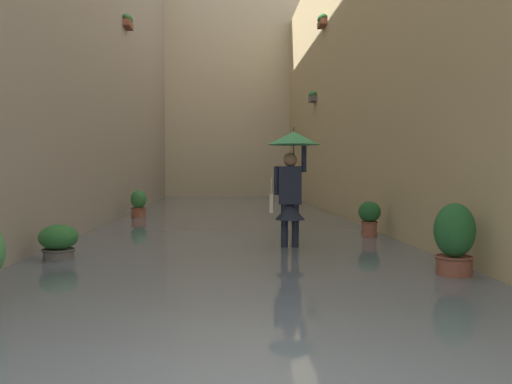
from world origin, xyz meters
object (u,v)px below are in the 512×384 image
Objects in this scene: potted_plant_far_left at (454,242)px; potted_plant_mid_left at (369,218)px; person_wading at (291,170)px; potted_plant_far_right at (139,205)px; potted_plant_near_right at (58,244)px.

potted_plant_far_left is 1.25× the size of potted_plant_mid_left.
potted_plant_far_right is at bearing -59.73° from person_wading.
potted_plant_far_left is at bearing 121.51° from potted_plant_far_right.
person_wading is at bearing -164.10° from potted_plant_near_right.
potted_plant_far_right is (3.48, -5.96, -0.96)m from person_wading.
potted_plant_far_right is 6.93m from potted_plant_mid_left.
potted_plant_near_right is at bearing -15.93° from potted_plant_far_left.
potted_plant_mid_left reaches higher than potted_plant_near_right.
person_wading is 3.42× the size of potted_plant_near_right.
potted_plant_near_right is 0.77× the size of potted_plant_mid_left.
potted_plant_far_left reaches higher than potted_plant_mid_left.
potted_plant_near_right is 5.45m from potted_plant_far_left.
potted_plant_far_left is 3.84m from potted_plant_mid_left.
potted_plant_near_right is 0.62× the size of potted_plant_far_left.
person_wading is 6.96m from potted_plant_far_right.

